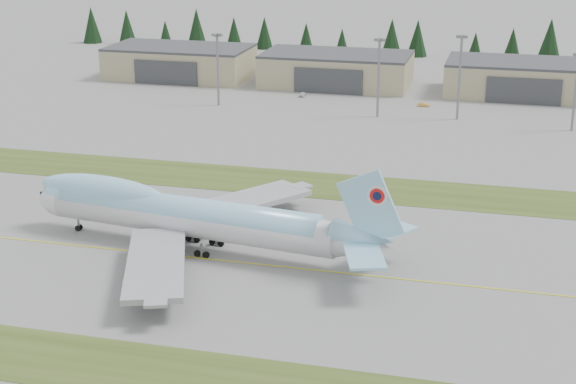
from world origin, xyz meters
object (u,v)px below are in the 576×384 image
(boeing_747_freighter, at_px, (188,216))
(hangar_left, at_px, (180,62))
(hangar_right, at_px, (524,78))
(hangar_center, at_px, (336,69))
(service_vehicle_a, at_px, (302,96))
(service_vehicle_b, at_px, (424,106))

(boeing_747_freighter, xyz_separation_m, hangar_left, (-57.94, 145.94, -0.81))
(hangar_right, bearing_deg, hangar_left, 180.00)
(hangar_center, relative_size, service_vehicle_a, 12.60)
(hangar_center, bearing_deg, hangar_left, 180.00)
(hangar_right, height_order, service_vehicle_a, hangar_right)
(service_vehicle_a, height_order, service_vehicle_b, service_vehicle_a)
(hangar_left, distance_m, hangar_center, 55.00)
(hangar_center, distance_m, hangar_right, 60.00)
(hangar_center, height_order, hangar_right, same)
(service_vehicle_a, distance_m, service_vehicle_b, 38.58)
(boeing_747_freighter, xyz_separation_m, service_vehicle_a, (-9.85, 126.88, -6.20))
(hangar_center, bearing_deg, service_vehicle_a, -109.92)
(service_vehicle_a, bearing_deg, hangar_center, 70.30)
(hangar_right, bearing_deg, boeing_747_freighter, -111.35)
(boeing_747_freighter, bearing_deg, hangar_left, 119.30)
(hangar_right, distance_m, service_vehicle_a, 69.78)
(hangar_left, bearing_deg, hangar_right, 0.00)
(boeing_747_freighter, bearing_deg, hangar_right, 76.29)
(hangar_right, height_order, service_vehicle_b, hangar_right)
(hangar_left, xyz_separation_m, service_vehicle_b, (86.41, -23.51, -5.39))
(hangar_left, xyz_separation_m, hangar_right, (115.00, 0.00, 0.00))
(boeing_747_freighter, bearing_deg, service_vehicle_a, 102.09)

